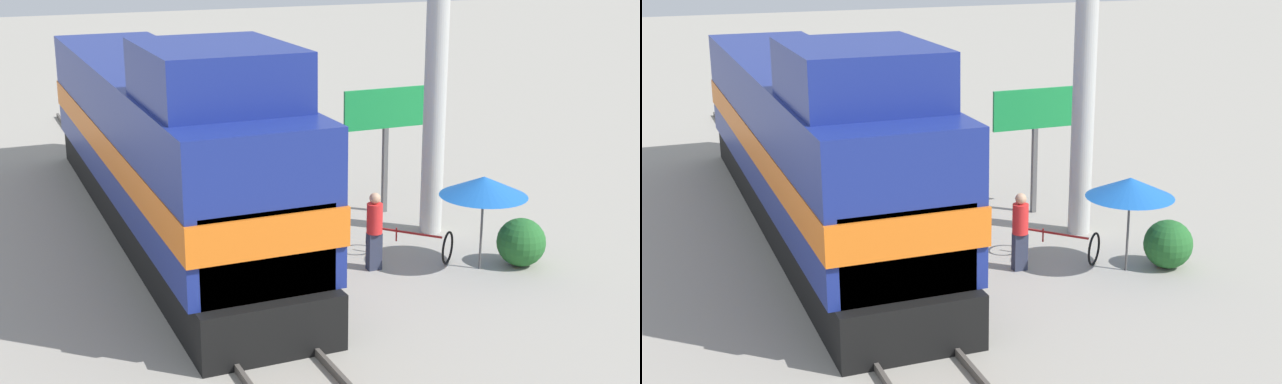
{
  "view_description": "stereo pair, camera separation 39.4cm",
  "coord_description": "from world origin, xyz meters",
  "views": [
    {
      "loc": [
        -4.64,
        -16.81,
        7.05
      ],
      "look_at": [
        1.2,
        -3.14,
        2.6
      ],
      "focal_mm": 50.0,
      "sensor_mm": 36.0,
      "label": 1
    },
    {
      "loc": [
        -4.28,
        -16.96,
        7.05
      ],
      "look_at": [
        1.2,
        -3.14,
        2.6
      ],
      "focal_mm": 50.0,
      "sensor_mm": 36.0,
      "label": 2
    }
  ],
  "objects": [
    {
      "name": "ground_plane",
      "position": [
        0.0,
        0.0,
        0.0
      ],
      "size": [
        120.0,
        120.0,
        0.0
      ],
      "primitive_type": "plane",
      "color": "gray"
    },
    {
      "name": "rail_near",
      "position": [
        -0.72,
        0.0,
        0.07
      ],
      "size": [
        0.08,
        36.1,
        0.15
      ],
      "primitive_type": "cube",
      "color": "#4C4742",
      "rests_on": "ground_plane"
    },
    {
      "name": "rail_far",
      "position": [
        0.72,
        0.0,
        0.07
      ],
      "size": [
        0.08,
        36.1,
        0.15
      ],
      "primitive_type": "cube",
      "color": "#4C4742",
      "rests_on": "ground_plane"
    },
    {
      "name": "locomotive",
      "position": [
        0.0,
        3.16,
        2.1
      ],
      "size": [
        2.87,
        15.54,
        4.98
      ],
      "color": "black",
      "rests_on": "ground_plane"
    },
    {
      "name": "utility_pole",
      "position": [
        5.77,
        0.8,
        5.1
      ],
      "size": [
        1.8,
        0.52,
        10.13
      ],
      "color": "#B2B2AD",
      "rests_on": "ground_plane"
    },
    {
      "name": "vendor_umbrella",
      "position": [
        5.5,
        -1.77,
        1.84
      ],
      "size": [
        1.86,
        1.86,
        2.05
      ],
      "color": "#4C4C4C",
      "rests_on": "ground_plane"
    },
    {
      "name": "billboard_sign",
      "position": [
        5.44,
        2.6,
        2.46
      ],
      "size": [
        2.29,
        0.12,
        3.2
      ],
      "color": "#595959",
      "rests_on": "ground_plane"
    },
    {
      "name": "shrub_cluster",
      "position": [
        6.42,
        -1.94,
        0.53
      ],
      "size": [
        1.05,
        1.05,
        1.05
      ],
      "primitive_type": "sphere",
      "color": "#236028",
      "rests_on": "ground_plane"
    },
    {
      "name": "person_bystander",
      "position": [
        3.41,
        -0.9,
        0.92
      ],
      "size": [
        0.34,
        0.34,
        1.71
      ],
      "color": "#2D3347",
      "rests_on": "ground_plane"
    },
    {
      "name": "bicycle",
      "position": [
        4.43,
        -0.58,
        0.38
      ],
      "size": [
        1.75,
        1.83,
        0.73
      ],
      "rotation": [
        0.0,
        0.0,
        -2.41
      ],
      "color": "black",
      "rests_on": "ground_plane"
    }
  ]
}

